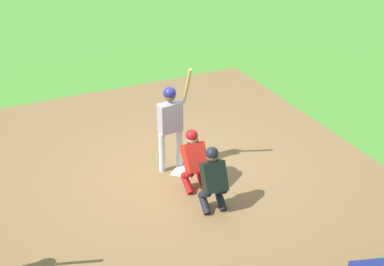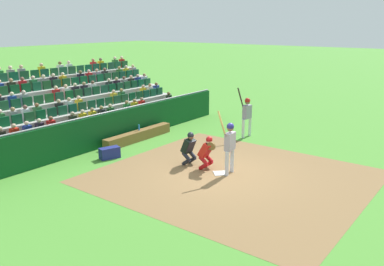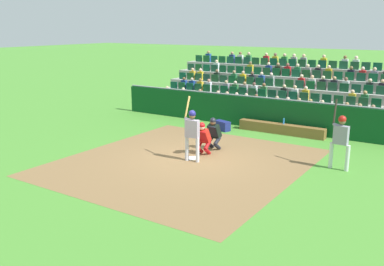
# 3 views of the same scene
# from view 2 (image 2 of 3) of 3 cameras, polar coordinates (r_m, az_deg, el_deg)

# --- Properties ---
(ground_plane) EXTENTS (160.00, 160.00, 0.00)m
(ground_plane) POSITION_cam_2_polar(r_m,az_deg,el_deg) (14.31, 3.97, -5.70)
(ground_plane) COLOR #498C30
(infield_dirt_patch) EXTENTS (7.93, 8.72, 0.01)m
(infield_dirt_patch) POSITION_cam_2_polar(r_m,az_deg,el_deg) (14.07, 5.69, -6.10)
(infield_dirt_patch) COLOR olive
(infield_dirt_patch) RESTS_ON ground_plane
(home_plate_marker) EXTENTS (0.62, 0.62, 0.02)m
(home_plate_marker) POSITION_cam_2_polar(r_m,az_deg,el_deg) (14.31, 3.97, -5.64)
(home_plate_marker) COLOR white
(home_plate_marker) RESTS_ON infield_dirt_patch
(batter_at_plate) EXTENTS (0.62, 0.47, 2.27)m
(batter_at_plate) POSITION_cam_2_polar(r_m,az_deg,el_deg) (13.95, 5.30, -1.31)
(batter_at_plate) COLOR silver
(batter_at_plate) RESTS_ON ground_plane
(catcher_crouching) EXTENTS (0.46, 0.71, 1.26)m
(catcher_crouching) POSITION_cam_2_polar(r_m,az_deg,el_deg) (14.46, 2.12, -2.49)
(catcher_crouching) COLOR #AD1215
(catcher_crouching) RESTS_ON ground_plane
(home_plate_umpire) EXTENTS (0.49, 0.49, 1.29)m
(home_plate_umpire) POSITION_cam_2_polar(r_m,az_deg,el_deg) (14.92, -0.40, -1.94)
(home_plate_umpire) COLOR black
(home_plate_umpire) RESTS_ON ground_plane
(dugout_wall) EXTENTS (15.18, 0.24, 1.47)m
(dugout_wall) POSITION_cam_2_polar(r_m,az_deg,el_deg) (17.71, -11.85, 0.52)
(dugout_wall) COLOR #0A441B
(dugout_wall) RESTS_ON ground_plane
(dugout_bench) EXTENTS (3.89, 0.40, 0.44)m
(dugout_bench) POSITION_cam_2_polar(r_m,az_deg,el_deg) (18.34, -7.50, -0.36)
(dugout_bench) COLOR brown
(dugout_bench) RESTS_ON ground_plane
(water_bottle_on_bench) EXTENTS (0.07, 0.07, 0.26)m
(water_bottle_on_bench) POSITION_cam_2_polar(r_m,az_deg,el_deg) (18.35, -7.44, 0.78)
(water_bottle_on_bench) COLOR blue
(water_bottle_on_bench) RESTS_ON dugout_bench
(equipment_duffel_bag) EXTENTS (0.84, 0.58, 0.44)m
(equipment_duffel_bag) POSITION_cam_2_polar(r_m,az_deg,el_deg) (16.11, -11.48, -2.75)
(equipment_duffel_bag) COLOR navy
(equipment_duffel_bag) RESTS_ON ground_plane
(on_deck_batter) EXTENTS (0.69, 0.50, 2.30)m
(on_deck_batter) POSITION_cam_2_polar(r_m,az_deg,el_deg) (18.70, 7.70, 2.85)
(on_deck_batter) COLOR silver
(on_deck_batter) RESTS_ON ground_plane
(bleacher_stand) EXTENTS (15.13, 4.77, 3.09)m
(bleacher_stand) POSITION_cam_2_polar(r_m,az_deg,el_deg) (21.34, -20.31, 2.93)
(bleacher_stand) COLOR #A2A299
(bleacher_stand) RESTS_ON ground_plane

